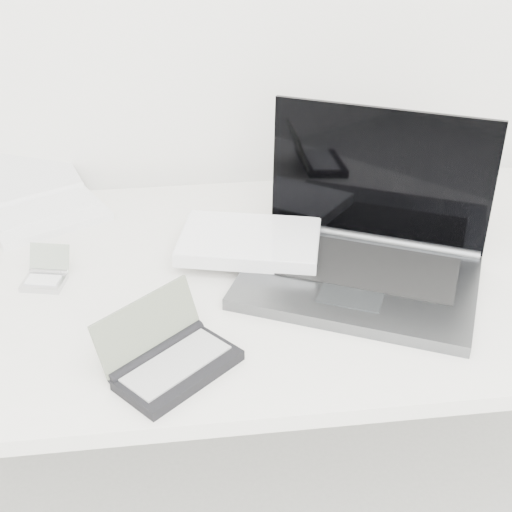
{
  "coord_description": "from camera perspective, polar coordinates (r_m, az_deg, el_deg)",
  "views": [
    {
      "loc": [
        -0.17,
        0.39,
        1.49
      ],
      "look_at": [
        -0.03,
        1.51,
        0.79
      ],
      "focal_mm": 50.0,
      "sensor_mm": 36.0,
      "label": 1
    }
  ],
  "objects": [
    {
      "name": "pda_silver",
      "position": [
        1.42,
        -16.47,
        -1.5
      ],
      "size": [
        0.09,
        0.1,
        0.06
      ],
      "rotation": [
        0.0,
        0.0,
        -0.23
      ],
      "color": "silver",
      "rests_on": "desk"
    },
    {
      "name": "desk",
      "position": [
        1.42,
        1.0,
        -2.73
      ],
      "size": [
        1.6,
        0.8,
        0.73
      ],
      "color": "white",
      "rests_on": "ground"
    },
    {
      "name": "laptop_large",
      "position": [
        1.38,
        6.41,
        0.63
      ],
      "size": [
        0.61,
        0.48,
        0.3
      ],
      "rotation": [
        0.0,
        0.0,
        -0.45
      ],
      "color": "#4F5154",
      "rests_on": "desk"
    },
    {
      "name": "palmtop_charcoal",
      "position": [
        1.16,
        -6.92,
        -8.1
      ],
      "size": [
        0.24,
        0.23,
        0.11
      ],
      "rotation": [
        0.0,
        0.0,
        0.7
      ],
      "color": "black",
      "rests_on": "desk"
    },
    {
      "name": "netbook_open_white",
      "position": [
        1.67,
        -16.99,
        4.04
      ],
      "size": [
        0.36,
        0.39,
        0.09
      ],
      "rotation": [
        0.0,
        0.0,
        0.47
      ],
      "color": "white",
      "rests_on": "desk"
    }
  ]
}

